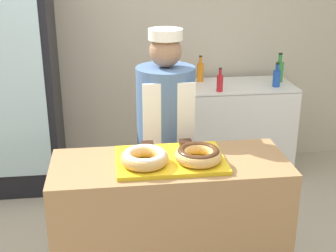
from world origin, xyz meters
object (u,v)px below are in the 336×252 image
Objects in this scene: chest_freezer at (237,129)px; donut_chocolate_glaze at (198,154)px; baker_person at (166,142)px; bottle_orange at (200,71)px; donut_light_glaze at (145,157)px; beverage_fridge at (19,85)px; bottle_green at (279,71)px; serving_tray at (170,160)px; brownie_back_left at (147,145)px; bottle_red at (220,82)px; bottle_blue at (277,78)px; brownie_back_right at (186,143)px.

donut_chocolate_glaze is at bearing -112.38° from chest_freezer.
baker_person reaches higher than bottle_orange.
donut_light_glaze is 0.30m from donut_chocolate_glaze.
bottle_green is (2.42, 0.06, 0.04)m from beverage_fridge.
bottle_orange reaches higher than serving_tray.
beverage_fridge is at bearing 122.78° from serving_tray.
donut_light_glaze is at bearing -98.85° from brownie_back_left.
bottle_red is (0.50, 1.61, -0.04)m from donut_chocolate_glaze.
donut_chocolate_glaze is 2.19m from bottle_green.
bottle_red is (-0.64, -0.26, -0.02)m from bottle_green.
donut_light_glaze is 0.70m from baker_person.
beverage_fridge reaches higher than donut_chocolate_glaze.
beverage_fridge is 8.73× the size of bottle_blue.
bottle_orange is at bearing 157.64° from bottle_blue.
serving_tray is 0.17m from donut_light_glaze.
beverage_fridge reaches higher than chest_freezer.
bottle_blue is at bearing 42.29° from baker_person.
baker_person is (0.16, 0.42, -0.16)m from brownie_back_left.
bottle_orange is at bearing 70.59° from donut_light_glaze.
bottle_red is at bearing 68.82° from brownie_back_right.
beverage_fridge reaches higher than brownie_back_right.
serving_tray is at bearing -94.52° from baker_person.
serving_tray is at bearing 22.14° from donut_light_glaze.
brownie_back_right is at bearing -111.18° from bottle_red.
serving_tray is 2.31× the size of donut_light_glaze.
brownie_back_right is 0.29× the size of bottle_orange.
bottle_blue reaches higher than chest_freezer.
bottle_red is at bearing 67.16° from serving_tray.
chest_freezer is at bearing 63.82° from brownie_back_right.
bottle_orange is (0.43, 1.75, -0.01)m from brownie_back_right.
bottle_orange is at bearing 155.69° from chest_freezer.
brownie_back_right is 0.45m from baker_person.
beverage_fridge is (-1.28, 1.81, -0.06)m from donut_chocolate_glaze.
baker_person reaches higher than bottle_red.
chest_freezer is (0.75, 1.82, -0.58)m from donut_chocolate_glaze.
serving_tray is at bearing -112.84° from bottle_red.
bottle_blue is at bearing -22.36° from bottle_orange.
donut_light_glaze is 3.69× the size of brownie_back_right.
brownie_back_right is at bearing -51.94° from beverage_fridge.
donut_chocolate_glaze is at bearing -80.78° from baker_person.
brownie_back_left is 2.17m from bottle_green.
donut_chocolate_glaze is at bearing -81.15° from brownie_back_right.
brownie_back_left reaches higher than serving_tray.
beverage_fridge reaches higher than donut_light_glaze.
baker_person is (0.20, 0.64, -0.18)m from donut_light_glaze.
bottle_orange is (-0.35, 0.16, 0.55)m from chest_freezer.
baker_person is at bearing 85.48° from serving_tray.
brownie_back_left is (-0.12, 0.16, 0.03)m from serving_tray.
bottle_green is (1.25, 1.23, 0.16)m from baker_person.
baker_person is (0.05, 0.58, -0.13)m from serving_tray.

